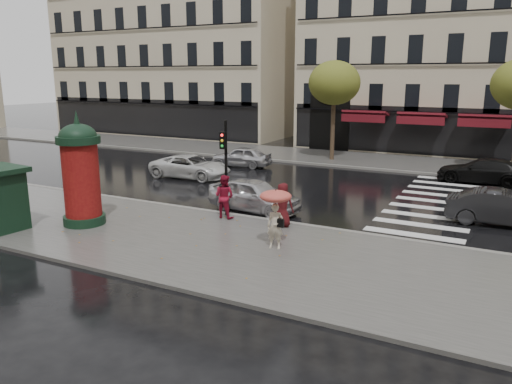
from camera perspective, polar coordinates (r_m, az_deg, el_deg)
The scene contains 19 objects.
ground at distance 17.61m, azimuth -4.69°, elevation -5.66°, with size 160.00×160.00×0.00m, color black.
near_sidewalk at distance 17.20m, azimuth -5.58°, elevation -5.94°, with size 90.00×7.00×0.12m, color #474744.
far_sidewalk at distance 34.70m, azimuth 12.30°, elevation 3.57°, with size 90.00×6.00×0.12m, color #474744.
near_kerb at distance 20.07m, azimuth -0.12°, elevation -3.04°, with size 90.00×0.25×0.14m, color slate.
far_kerb at distance 31.86m, azimuth 10.85°, elevation 2.82°, with size 90.00×0.25×0.14m, color slate.
zebra_crossing at distance 24.50m, azimuth 19.89°, elevation -1.00°, with size 3.60×11.75×0.01m, color silver.
bldg_far_corner at distance 44.51m, azimuth 25.07°, elevation 19.29°, with size 26.00×14.00×22.90m.
bldg_far_left at distance 54.14m, azimuth -7.87°, elevation 19.05°, with size 24.00×14.00×22.90m.
tree_far_left at distance 33.88m, azimuth 8.94°, elevation 12.18°, with size 3.40×3.40×6.64m.
woman_umbrella at distance 16.19m, azimuth 2.24°, elevation -1.98°, with size 1.04×1.04×2.01m.
woman_red at distance 19.83m, azimuth -3.65°, elevation -0.50°, with size 0.85×0.66×1.74m, color maroon.
man_burgundy at distance 18.68m, azimuth 3.07°, elevation -1.48°, with size 0.82×0.53×1.67m, color #420D10.
morris_column at distance 19.85m, azimuth -19.41°, elevation 2.32°, with size 1.61×1.61×4.32m.
traffic_light at distance 19.88m, azimuth -3.56°, elevation 3.82°, with size 0.25×0.36×3.85m.
car_silver at distance 21.23m, azimuth -0.19°, elevation -0.35°, with size 1.67×4.16×1.42m, color silver.
car_darkgrey at distance 21.50m, azimuth 26.35°, elevation -1.65°, with size 1.44×4.14×1.36m, color #232326.
car_white at distance 28.46m, azimuth -7.50°, elevation 2.89°, with size 2.14×4.65×1.29m, color silver.
car_black at distance 29.51m, azimuth 24.46°, elevation 2.23°, with size 1.87×4.61×1.34m, color black.
car_far_silver at distance 31.72m, azimuth -1.69°, elevation 4.07°, with size 1.54×3.83×1.30m, color silver.
Camera 1 is at (8.97, -14.05, 5.68)m, focal length 35.00 mm.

